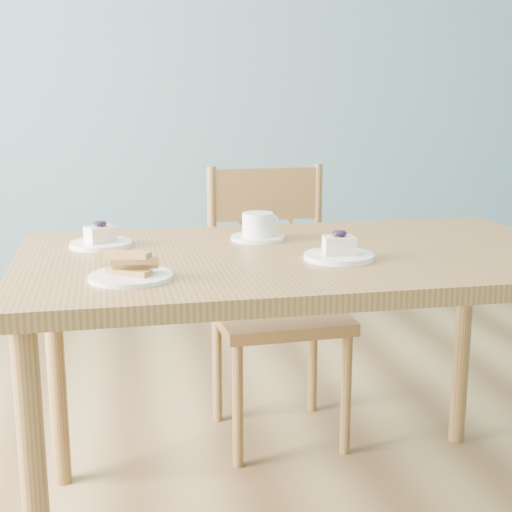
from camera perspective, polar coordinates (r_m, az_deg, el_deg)
room at (r=1.84m, az=-4.62°, el=16.92°), size 5.01×5.01×2.71m
dining_table at (r=1.93m, az=3.75°, el=-1.97°), size 1.52×0.88×0.80m
dining_chair at (r=2.55m, az=1.58°, el=-3.71°), size 0.46×0.44×0.97m
cheesecake_plate_near at (r=1.83m, az=6.66°, el=0.34°), size 0.18×0.18×0.08m
cheesecake_plate_far at (r=2.02m, az=-12.32°, el=1.28°), size 0.17×0.17×0.07m
coffee_cup at (r=2.07m, az=0.17°, el=2.24°), size 0.16×0.16×0.08m
biscotti_plate at (r=1.64m, az=-10.00°, el=-1.17°), size 0.19×0.19×0.06m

